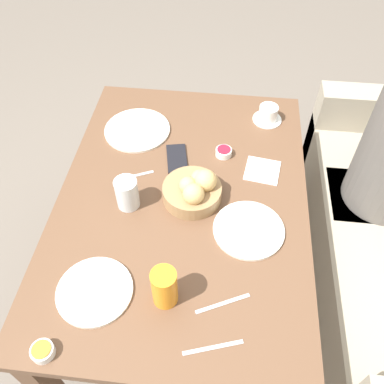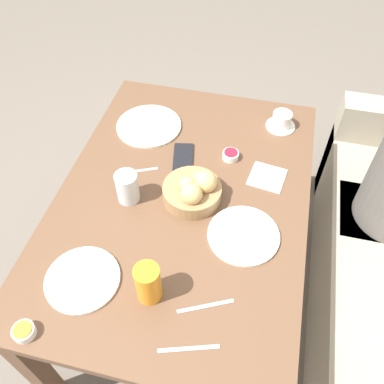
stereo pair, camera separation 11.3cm
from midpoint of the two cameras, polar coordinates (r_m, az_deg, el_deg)
name	(u,v)px [view 1 (the left image)]	position (r m, az deg, el deg)	size (l,w,h in m)	color
ground_plane	(185,291)	(2.02, -2.65, -13.76)	(10.00, 10.00, 0.00)	#6B6056
dining_table	(183,215)	(1.50, -3.47, -3.33)	(1.24, 0.87, 0.70)	brown
bread_basket	(194,190)	(1.39, -2.02, 0.21)	(0.20, 0.20, 0.12)	#99754C
plate_near_left	(137,130)	(1.69, -9.60, 8.52)	(0.27, 0.27, 0.01)	silver
plate_near_right	(95,291)	(1.27, -16.06, -13.35)	(0.23, 0.23, 0.01)	silver
plate_far_center	(249,230)	(1.34, 5.58, -5.39)	(0.24, 0.24, 0.01)	silver
juice_glass	(165,287)	(1.17, -6.62, -13.29)	(0.07, 0.07, 0.14)	orange
water_tumbler	(127,193)	(1.39, -11.40, -0.29)	(0.08, 0.08, 0.11)	silver
coffee_cup	(268,114)	(1.72, 8.76, 10.66)	(0.12, 0.12, 0.07)	white
jam_bowl_berry	(224,152)	(1.56, 2.41, 5.54)	(0.06, 0.06, 0.03)	white
jam_bowl_honey	(43,351)	(1.23, -22.89, -20.05)	(0.06, 0.06, 0.03)	white
fork_silver	(213,348)	(1.16, 0.01, -21.15)	(0.06, 0.16, 0.00)	#B7B7BC
knife_silver	(223,304)	(1.21, 1.61, -15.53)	(0.08, 0.16, 0.00)	#B7B7BC
spoon_coffee	(137,175)	(1.51, -9.86, 2.23)	(0.06, 0.12, 0.00)	#B7B7BC
napkin	(262,170)	(1.52, 7.77, 2.92)	(0.14, 0.14, 0.00)	white
cell_phone	(177,158)	(1.55, -4.22, 4.63)	(0.16, 0.10, 0.01)	black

